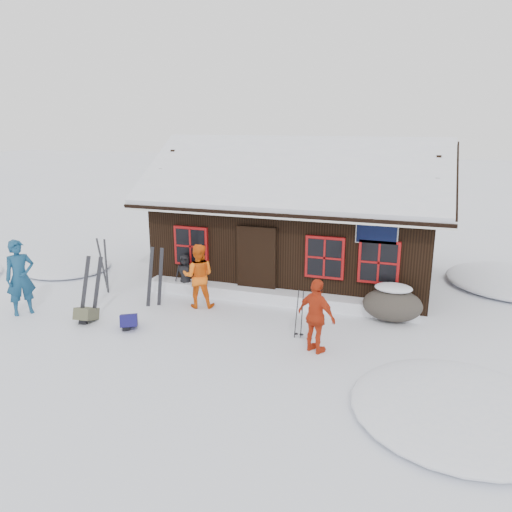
% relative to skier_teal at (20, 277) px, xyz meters
% --- Properties ---
extents(ground, '(120.00, 120.00, 0.00)m').
position_rel_skier_teal_xyz_m(ground, '(4.44, 0.63, -0.98)').
color(ground, white).
rests_on(ground, ground).
extents(mountain_hut, '(8.90, 6.09, 4.42)m').
position_rel_skier_teal_xyz_m(mountain_hut, '(5.95, 5.61, 0.59)').
color(mountain_hut, black).
rests_on(mountain_hut, ground).
extents(snow_drift, '(7.60, 0.60, 0.35)m').
position_rel_skier_teal_xyz_m(snow_drift, '(5.94, 2.88, -0.81)').
color(snow_drift, white).
rests_on(snow_drift, ground).
extents(snow_mounds, '(20.60, 13.20, 0.48)m').
position_rel_skier_teal_xyz_m(snow_mounds, '(6.10, 2.49, -0.98)').
color(snow_mounds, white).
rests_on(snow_mounds, ground).
extents(skier_teal, '(0.80, 0.86, 1.96)m').
position_rel_skier_teal_xyz_m(skier_teal, '(0.00, 0.00, 0.00)').
color(skier_teal, navy).
rests_on(skier_teal, ground).
extents(skier_orange_left, '(0.99, 0.87, 1.73)m').
position_rel_skier_teal_xyz_m(skier_orange_left, '(4.09, 1.92, -0.12)').
color(skier_orange_left, orange).
rests_on(skier_orange_left, ground).
extents(skier_orange_right, '(1.04, 0.79, 1.65)m').
position_rel_skier_teal_xyz_m(skier_orange_right, '(7.64, 0.24, -0.16)').
color(skier_orange_right, red).
rests_on(skier_orange_right, ground).
extents(skier_crouched, '(0.61, 0.46, 1.14)m').
position_rel_skier_teal_xyz_m(skier_crouched, '(3.23, 2.83, -0.41)').
color(skier_crouched, black).
rests_on(skier_crouched, ground).
extents(boulder, '(1.47, 1.10, 0.85)m').
position_rel_skier_teal_xyz_m(boulder, '(9.08, 2.60, -0.55)').
color(boulder, '#443F37').
rests_on(boulder, ground).
extents(ski_pair_left, '(0.62, 0.42, 1.74)m').
position_rel_skier_teal_xyz_m(ski_pair_left, '(2.04, 0.10, -0.15)').
color(ski_pair_left, black).
rests_on(ski_pair_left, ground).
extents(ski_pair_mid, '(0.52, 0.31, 1.60)m').
position_rel_skier_teal_xyz_m(ski_pair_mid, '(0.90, 2.27, -0.23)').
color(ski_pair_mid, black).
rests_on(ski_pair_mid, ground).
extents(ski_pair_right, '(0.55, 0.22, 1.69)m').
position_rel_skier_teal_xyz_m(ski_pair_right, '(2.98, 1.60, -0.19)').
color(ski_pair_right, black).
rests_on(ski_pair_right, ground).
extents(ski_poles, '(0.21, 0.11, 1.19)m').
position_rel_skier_teal_xyz_m(ski_poles, '(7.12, 0.84, -0.43)').
color(ski_poles, black).
rests_on(ski_poles, ground).
extents(backpack_blue, '(0.60, 0.65, 0.28)m').
position_rel_skier_teal_xyz_m(backpack_blue, '(3.13, 0.02, -0.84)').
color(backpack_blue, '#161353').
rests_on(backpack_blue, ground).
extents(backpack_olive, '(0.46, 0.58, 0.29)m').
position_rel_skier_teal_xyz_m(backpack_olive, '(1.90, 0.03, -0.84)').
color(backpack_olive, '#4F4F38').
rests_on(backpack_olive, ground).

